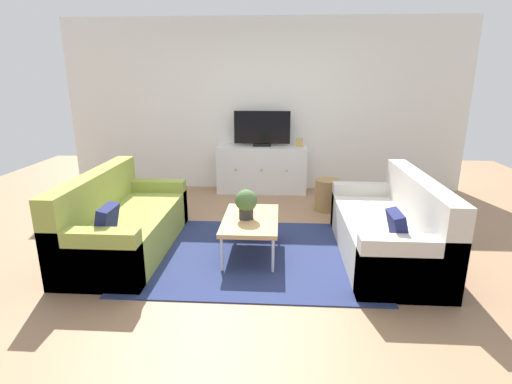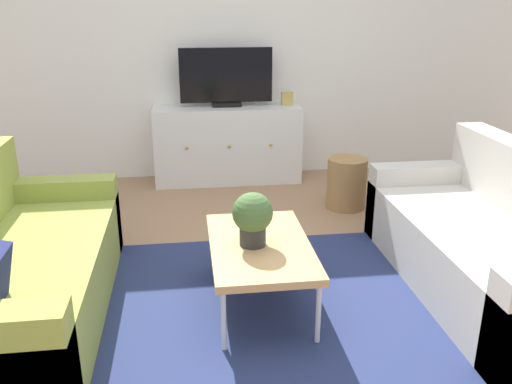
# 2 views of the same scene
# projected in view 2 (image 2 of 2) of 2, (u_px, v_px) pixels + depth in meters

# --- Properties ---
(ground_plane) EXTENTS (10.00, 10.00, 0.00)m
(ground_plane) POSITION_uv_depth(u_px,v_px,m) (263.00, 294.00, 3.31)
(ground_plane) COLOR #997251
(wall_back) EXTENTS (6.40, 0.12, 2.70)m
(wall_back) POSITION_uv_depth(u_px,v_px,m) (226.00, 40.00, 5.24)
(wall_back) COLOR silver
(wall_back) RESTS_ON ground_plane
(area_rug) EXTENTS (2.50, 1.90, 0.01)m
(area_rug) POSITION_uv_depth(u_px,v_px,m) (266.00, 306.00, 3.17)
(area_rug) COLOR navy
(area_rug) RESTS_ON ground_plane
(couch_left_side) EXTENTS (0.85, 1.86, 0.85)m
(couch_left_side) POSITION_uv_depth(u_px,v_px,m) (6.00, 276.00, 2.94)
(couch_left_side) COLOR olive
(couch_left_side) RESTS_ON ground_plane
(couch_right_side) EXTENTS (0.85, 1.86, 0.85)m
(couch_right_side) POSITION_uv_depth(u_px,v_px,m) (496.00, 247.00, 3.30)
(couch_right_side) COLOR beige
(couch_right_side) RESTS_ON ground_plane
(coffee_table) EXTENTS (0.57, 0.95, 0.40)m
(coffee_table) POSITION_uv_depth(u_px,v_px,m) (260.00, 248.00, 3.09)
(coffee_table) COLOR tan
(coffee_table) RESTS_ON ground_plane
(potted_plant) EXTENTS (0.23, 0.23, 0.31)m
(potted_plant) POSITION_uv_depth(u_px,v_px,m) (253.00, 217.00, 3.00)
(potted_plant) COLOR #2D2D2D
(potted_plant) RESTS_ON coffee_table
(tv_console) EXTENTS (1.42, 0.47, 0.75)m
(tv_console) POSITION_uv_depth(u_px,v_px,m) (227.00, 144.00, 5.30)
(tv_console) COLOR silver
(tv_console) RESTS_ON ground_plane
(flat_screen_tv) EXTENTS (0.88, 0.16, 0.55)m
(flat_screen_tv) POSITION_uv_depth(u_px,v_px,m) (226.00, 78.00, 5.10)
(flat_screen_tv) COLOR black
(flat_screen_tv) RESTS_ON tv_console
(mantel_clock) EXTENTS (0.11, 0.07, 0.13)m
(mantel_clock) POSITION_uv_depth(u_px,v_px,m) (287.00, 98.00, 5.23)
(mantel_clock) COLOR tan
(mantel_clock) RESTS_ON tv_console
(wicker_basket) EXTENTS (0.34, 0.34, 0.44)m
(wicker_basket) POSITION_uv_depth(u_px,v_px,m) (346.00, 183.00, 4.64)
(wicker_basket) COLOR #9E7547
(wicker_basket) RESTS_ON ground_plane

